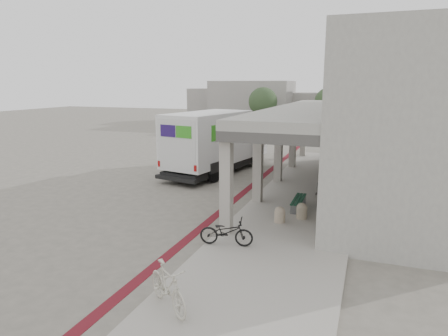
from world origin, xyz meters
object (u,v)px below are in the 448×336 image
at_px(bench, 298,201).
at_px(bicycle_cream, 168,287).
at_px(bicycle_black, 226,232).
at_px(fedex_truck, 218,140).
at_px(utility_cabinet, 324,196).

relative_size(bench, bicycle_cream, 1.02).
relative_size(bicycle_black, bicycle_cream, 0.96).
bearing_deg(bench, bicycle_cream, -100.90).
xyz_separation_m(bench, bicycle_cream, (-1.48, -8.48, 0.23)).
height_order(fedex_truck, bicycle_cream, fedex_truck).
relative_size(fedex_truck, bicycle_cream, 4.89).
bearing_deg(bench, bicycle_black, -108.90).
bearing_deg(bicycle_black, utility_cabinet, -36.20).
height_order(fedex_truck, bench, fedex_truck).
bearing_deg(utility_cabinet, bicycle_black, -127.64).
bearing_deg(fedex_truck, bicycle_cream, -62.16).
height_order(bench, bicycle_cream, bicycle_cream).
bearing_deg(utility_cabinet, bicycle_cream, -116.80).
height_order(utility_cabinet, bicycle_cream, bicycle_cream).
distance_m(fedex_truck, bench, 8.43).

